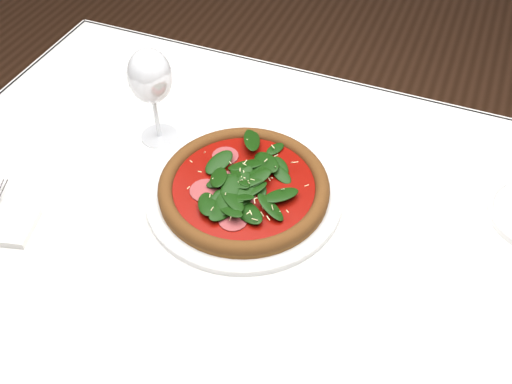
% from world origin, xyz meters
% --- Properties ---
extents(dining_table, '(1.21, 0.81, 0.75)m').
position_xyz_m(dining_table, '(0.00, 0.00, 0.65)').
color(dining_table, silver).
rests_on(dining_table, ground).
extents(plate, '(0.32, 0.32, 0.01)m').
position_xyz_m(plate, '(-0.05, 0.04, 0.76)').
color(plate, silver).
rests_on(plate, dining_table).
extents(pizza, '(0.30, 0.30, 0.04)m').
position_xyz_m(pizza, '(-0.05, 0.04, 0.78)').
color(pizza, brown).
rests_on(pizza, plate).
extents(wine_glass, '(0.07, 0.07, 0.18)m').
position_xyz_m(wine_glass, '(-0.25, 0.11, 0.88)').
color(wine_glass, white).
rests_on(wine_glass, dining_table).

